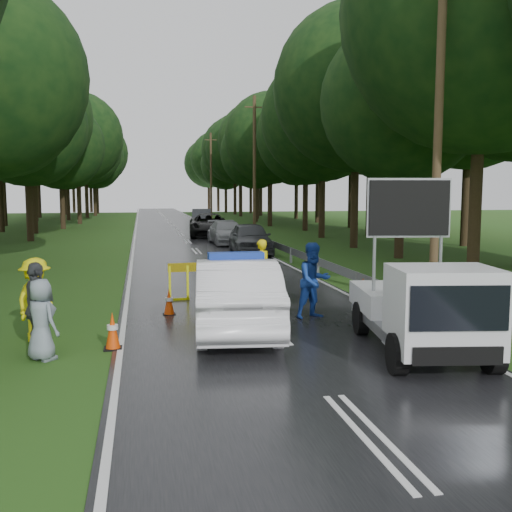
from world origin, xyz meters
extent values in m
plane|color=#2C4E16|center=(0.00, 0.00, 0.00)|extent=(160.00, 160.00, 0.00)
cube|color=black|center=(0.00, 30.00, 0.01)|extent=(7.00, 140.00, 0.02)
cylinder|color=gray|center=(3.70, 0.00, 0.35)|extent=(0.12, 0.12, 0.70)
cube|color=gray|center=(3.70, 30.00, 0.55)|extent=(0.05, 60.00, 0.30)
cylinder|color=#4A3C22|center=(5.20, 2.00, 5.00)|extent=(0.24, 0.24, 10.00)
cylinder|color=#4A3C22|center=(5.20, 28.00, 5.00)|extent=(0.24, 0.24, 10.00)
cube|color=#4A3C22|center=(5.20, 28.00, 9.20)|extent=(1.40, 0.08, 0.08)
cylinder|color=#4A3C22|center=(5.20, 54.00, 5.00)|extent=(0.24, 0.24, 10.00)
cube|color=#4A3C22|center=(5.20, 54.00, 9.20)|extent=(1.40, 0.08, 0.08)
imported|color=white|center=(-0.80, -0.04, 0.83)|extent=(2.29, 5.22, 1.67)
cube|color=#1938A5|center=(-0.80, -0.04, 1.75)|extent=(1.28, 0.48, 0.17)
cube|color=gray|center=(2.57, -2.05, 0.49)|extent=(2.35, 3.98, 0.22)
cube|color=silver|center=(2.71, -1.17, 0.85)|extent=(2.19, 2.41, 0.49)
cube|color=silver|center=(2.31, -3.63, 1.11)|extent=(1.99, 1.69, 1.51)
cube|color=black|center=(2.20, -4.35, 1.29)|extent=(1.63, 0.30, 0.76)
cube|color=black|center=(2.65, -1.52, 2.85)|extent=(1.69, 0.37, 1.16)
cylinder|color=black|center=(1.45, -3.67, 0.37)|extent=(0.37, 0.78, 0.75)
cylinder|color=black|center=(3.12, -3.94, 0.37)|extent=(0.37, 0.78, 0.75)
cylinder|color=black|center=(1.90, -0.86, 0.37)|extent=(0.37, 0.78, 0.75)
cylinder|color=black|center=(3.57, -1.13, 0.37)|extent=(0.37, 0.78, 0.75)
cube|color=#DDE10C|center=(-2.10, 3.94, 0.52)|extent=(0.07, 0.07, 1.04)
cube|color=#DDE10C|center=(-1.58, 3.97, 0.52)|extent=(0.07, 0.07, 1.04)
cube|color=#DDE10C|center=(-0.02, 4.03, 0.52)|extent=(0.07, 0.07, 1.04)
cube|color=#DDE10C|center=(0.50, 4.06, 0.52)|extent=(0.07, 0.07, 1.04)
cube|color=#F2CC00|center=(-0.80, 4.00, 0.99)|extent=(2.71, 0.17, 0.26)
imported|color=yellow|center=(0.68, 4.26, 0.88)|extent=(0.75, 0.63, 1.75)
imported|color=navy|center=(1.36, 0.96, 0.96)|extent=(1.12, 0.98, 1.93)
imported|color=yellow|center=(-5.12, 0.00, 0.90)|extent=(1.04, 1.32, 1.80)
imported|color=#3A3D41|center=(-4.91, -1.14, 0.92)|extent=(0.74, 1.16, 1.84)
imported|color=gray|center=(-4.77, -1.50, 0.78)|extent=(0.88, 0.90, 1.56)
imported|color=#42444A|center=(2.60, 16.05, 0.82)|extent=(2.18, 4.90, 1.64)
imported|color=#9A9BA1|center=(2.29, 22.05, 0.71)|extent=(2.14, 4.95, 1.42)
imported|color=black|center=(1.88, 28.11, 0.82)|extent=(3.18, 6.13, 1.65)
imported|color=#45474E|center=(2.60, 40.05, 0.82)|extent=(2.27, 5.13, 1.64)
cube|color=black|center=(-3.50, -1.00, 0.02)|extent=(0.36, 0.36, 0.03)
cone|color=#E54007|center=(-3.50, -1.00, 0.40)|extent=(0.30, 0.30, 0.75)
cube|color=black|center=(-0.89, 0.00, 0.02)|extent=(0.37, 0.37, 0.03)
cone|color=#E54007|center=(-0.89, 0.00, 0.40)|extent=(0.30, 0.30, 0.75)
cube|color=black|center=(-0.20, 4.94, 0.01)|extent=(0.34, 0.34, 0.03)
cone|color=#E54007|center=(-0.20, 4.94, 0.37)|extent=(0.28, 0.28, 0.70)
cube|color=black|center=(-2.22, 2.06, 0.01)|extent=(0.33, 0.33, 0.03)
cone|color=#E54007|center=(-2.22, 2.06, 0.36)|extent=(0.27, 0.27, 0.68)
cube|color=black|center=(3.50, 2.99, 0.01)|extent=(0.32, 0.32, 0.03)
cone|color=#E54007|center=(3.50, 2.99, 0.34)|extent=(0.26, 0.26, 0.65)
camera|label=1|loc=(-2.88, -12.66, 3.18)|focal=40.00mm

